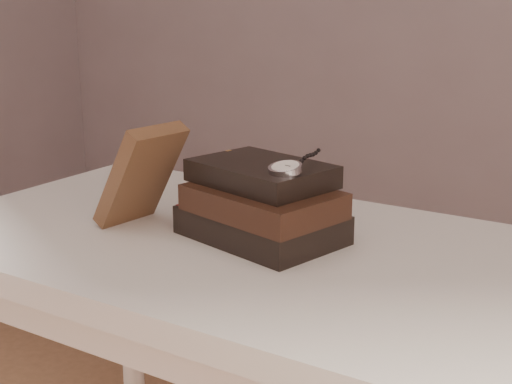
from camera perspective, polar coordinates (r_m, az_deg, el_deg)
The scene contains 5 objects.
table at distance 1.19m, azimuth -2.26°, elevation -7.64°, with size 1.00×0.60×0.75m.
book_stack at distance 1.12m, azimuth 0.48°, elevation -1.00°, with size 0.27×0.22×0.12m.
journal at distance 1.19m, azimuth -9.14°, elevation 1.34°, with size 0.03×0.12×0.19m, color #402718.
pocket_watch at distance 1.05m, azimuth 2.48°, elevation 1.98°, with size 0.06×0.16×0.02m.
eyeglasses at distance 1.23m, azimuth 0.38°, elevation 1.12°, with size 0.13×0.14×0.05m.
Camera 1 is at (0.62, -0.55, 1.12)m, focal length 50.29 mm.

